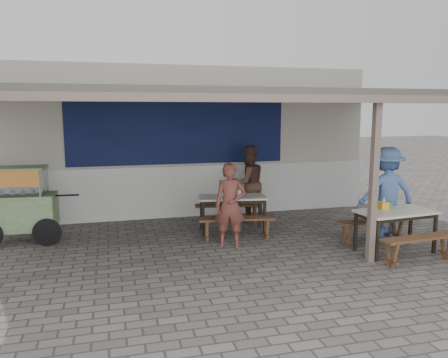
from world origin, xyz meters
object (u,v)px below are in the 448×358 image
(bench_right_street, at_px, (420,243))
(donation_box, at_px, (385,205))
(bench_right_wall, at_px, (373,225))
(patron_wall_side, at_px, (248,183))
(bench_left_wall, at_px, (228,209))
(patron_right_table, at_px, (386,192))
(bench_left_street, at_px, (237,223))
(vendor_cart, at_px, (20,202))
(condiment_jar, at_px, (239,192))
(table_right, at_px, (396,215))
(condiment_bowl, at_px, (223,194))
(table_left, at_px, (232,200))
(tissue_box, at_px, (384,205))
(patron_street_side, at_px, (230,205))

(bench_right_street, bearing_deg, donation_box, 96.29)
(bench_right_wall, distance_m, patron_wall_side, 2.90)
(donation_box, bearing_deg, bench_left_wall, 132.43)
(bench_left_wall, bearing_deg, patron_right_table, -23.04)
(bench_left_street, xyz_separation_m, vendor_cart, (-3.97, 0.95, 0.45))
(bench_right_wall, relative_size, patron_wall_side, 0.86)
(condiment_jar, bearing_deg, bench_left_wall, 105.74)
(table_right, distance_m, condiment_bowl, 3.35)
(table_left, xyz_separation_m, tissue_box, (2.25, -1.84, 0.15))
(bench_left_street, relative_size, bench_right_street, 1.01)
(tissue_box, bearing_deg, bench_left_street, 152.34)
(table_left, relative_size, condiment_jar, 16.68)
(tissue_box, xyz_separation_m, condiment_jar, (-2.05, 2.03, -0.03))
(bench_left_wall, relative_size, bench_right_wall, 1.01)
(table_right, relative_size, bench_right_wall, 0.96)
(table_right, relative_size, condiment_jar, 16.30)
(patron_wall_side, bearing_deg, bench_left_wall, 13.90)
(patron_street_side, xyz_separation_m, patron_right_table, (3.16, -0.13, 0.12))
(condiment_jar, relative_size, condiment_bowl, 0.44)
(bench_right_wall, distance_m, patron_right_table, 0.83)
(bench_left_wall, height_order, condiment_bowl, condiment_bowl)
(donation_box, bearing_deg, vendor_cart, 161.29)
(bench_right_street, distance_m, condiment_bowl, 3.82)
(bench_right_street, xyz_separation_m, vendor_cart, (-6.51, 2.92, 0.45))
(patron_right_table, height_order, condiment_jar, patron_right_table)
(table_left, height_order, bench_left_wall, table_left)
(condiment_jar, bearing_deg, donation_box, -43.68)
(patron_wall_side, distance_m, condiment_bowl, 1.05)
(vendor_cart, xyz_separation_m, donation_box, (6.36, -2.15, 0.03))
(vendor_cart, bearing_deg, donation_box, -14.80)
(patron_street_side, bearing_deg, donation_box, -2.00)
(patron_wall_side, bearing_deg, patron_right_table, 128.03)
(table_left, height_order, bench_right_street, table_left)
(vendor_cart, relative_size, patron_right_table, 1.03)
(bench_left_wall, xyz_separation_m, condiment_jar, (0.12, -0.42, 0.46))
(donation_box, bearing_deg, table_right, -59.94)
(table_right, bearing_deg, vendor_cart, 155.04)
(tissue_box, bearing_deg, bench_right_street, -74.78)
(patron_street_side, bearing_deg, bench_left_wall, 92.75)
(patron_wall_side, height_order, donation_box, patron_wall_side)
(table_left, relative_size, table_right, 1.02)
(bench_right_street, xyz_separation_m, patron_right_table, (0.40, 1.53, 0.55))
(bench_right_street, bearing_deg, bench_left_street, 137.10)
(patron_street_side, relative_size, condiment_bowl, 7.95)
(table_right, relative_size, condiment_bowl, 7.20)
(bench_left_wall, bearing_deg, donation_box, -39.66)
(bench_right_street, distance_m, donation_box, 0.92)
(bench_left_wall, xyz_separation_m, donation_box, (2.22, -2.42, 0.48))
(condiment_jar, distance_m, condiment_bowl, 0.37)
(donation_box, xyz_separation_m, condiment_bowl, (-2.46, 1.98, -0.04))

